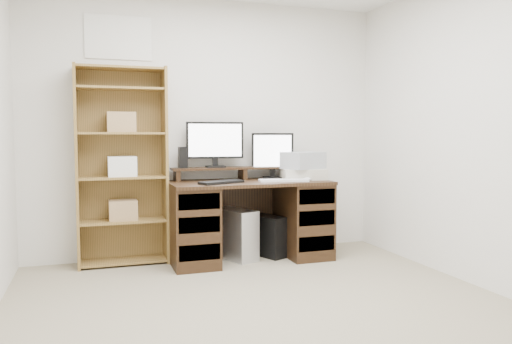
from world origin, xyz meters
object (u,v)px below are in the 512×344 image
tower_silver (235,234)px  bookshelf (122,164)px  monitor_small (272,154)px  desk (249,219)px  tower_black (268,236)px  monitor_wide (215,142)px  printer (303,174)px

tower_silver → bookshelf: 1.24m
monitor_small → desk: bearing=-131.4°
monitor_small → bookshelf: (-1.45, 0.04, -0.08)m
bookshelf → tower_black: bearing=-6.7°
monitor_small → tower_black: 0.81m
monitor_small → tower_silver: size_ratio=0.95×
bookshelf → monitor_small: bearing=-1.5°
monitor_wide → monitor_small: size_ratio=1.23×
bookshelf → tower_silver: bearing=-8.9°
tower_black → bookshelf: 1.55m
printer → monitor_wide: bearing=174.1°
monitor_wide → tower_black: 1.05m
tower_silver → bookshelf: size_ratio=0.27×
tower_silver → bookshelf: (-1.02, 0.16, 0.68)m
monitor_small → bookshelf: bookshelf is taller
monitor_wide → tower_black: size_ratio=1.29×
monitor_small → printer: size_ratio=1.09×
desk → monitor_wide: monitor_wide is taller
monitor_wide → tower_silver: size_ratio=1.17×
tower_black → monitor_wide: bearing=137.3°
tower_black → monitor_small: bearing=29.9°
monitor_wide → bookshelf: size_ratio=0.31×
monitor_wide → tower_silver: monitor_wide is taller
desk → printer: printer is taller
tower_silver → tower_black: bearing=-21.5°
tower_silver → tower_black: size_ratio=1.11×
tower_silver → tower_black: 0.34m
tower_black → bookshelf: bearing=150.5°
printer → tower_silver: size_ratio=0.87×
monitor_small → printer: 0.37m
printer → monitor_small: bearing=155.3°
monitor_wide → printer: 0.92m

